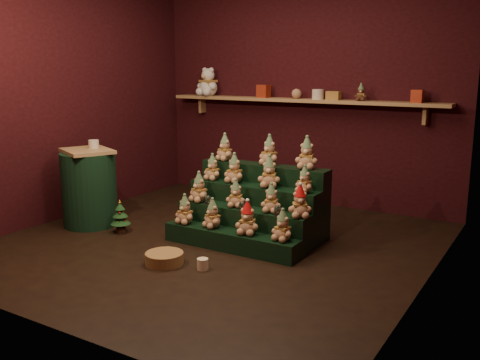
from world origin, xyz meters
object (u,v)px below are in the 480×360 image
Objects in this scene: side_table at (89,188)px; wicker_basket at (164,258)px; brown_bear at (361,92)px; snow_globe_b at (242,206)px; white_bear at (208,78)px; mini_christmas_tree at (120,217)px; snow_globe_c at (278,210)px; mug_left at (168,253)px; snow_globe_a at (208,200)px; mug_right at (203,264)px; riser_tier_front at (230,240)px.

side_table reaches higher than wicker_basket.
snow_globe_b is at bearing -121.09° from brown_bear.
wicker_basket is (-0.32, -0.79, -0.35)m from snow_globe_b.
white_bear reaches higher than snow_globe_b.
snow_globe_c is at bearing 10.28° from mini_christmas_tree.
snow_globe_b is 0.80× the size of mug_left.
snow_globe_c reaches higher than snow_globe_a.
mug_right is (1.34, -0.41, -0.12)m from mini_christmas_tree.
snow_globe_c is at bearing 0.00° from snow_globe_b.
brown_bear is at bearing 72.94° from snow_globe_b.
snow_globe_b is 2.09m from brown_bear.
white_bear reaches higher than riser_tier_front.
snow_globe_b is at bearing 59.67° from mug_left.
mug_left is at bearing -21.15° from mini_christmas_tree.
side_table reaches higher than riser_tier_front.
snow_globe_a is at bearing -131.96° from brown_bear.
wicker_basket is at bearing -169.07° from mug_right.
mini_christmas_tree is (-1.30, -0.31, -0.23)m from snow_globe_b.
mug_right is (-0.34, -0.72, -0.36)m from snow_globe_c.
mug_left is at bearing -50.56° from white_bear.
brown_bear is (0.49, 2.46, 1.37)m from mug_right.
wicker_basket is 1.74× the size of brown_bear.
mini_christmas_tree is 0.98m from mug_left.
brown_bear reaches higher than mug_left.
mini_christmas_tree is 3.64× the size of mug_left.
mug_left is (0.91, -0.35, -0.12)m from mini_christmas_tree.
brown_bear is at bearing 48.20° from mini_christmas_tree.
mini_christmas_tree is at bearing 162.88° from mug_right.
side_table is 3.22m from brown_bear.
side_table is (-1.77, -0.27, 0.02)m from snow_globe_b.
riser_tier_front is at bearing 6.57° from mini_christmas_tree.
mug_left is 0.29× the size of wicker_basket.
white_bear is (-1.97, 1.74, 1.15)m from snow_globe_c.
mug_right is at bearing -115.28° from brown_bear.
mini_christmas_tree is at bearing 153.73° from wicker_basket.
white_bear is 2.12m from brown_bear.
wicker_basket is (0.07, -0.13, 0.00)m from mug_left.
white_bear is (-1.63, 2.46, 1.50)m from mug_right.
wicker_basket is 0.72× the size of white_bear.
side_table is (-2.16, -0.27, 0.01)m from snow_globe_c.
side_table is at bearing 166.12° from mug_right.
snow_globe_a is at bearing 18.62° from mini_christmas_tree.
wicker_basket is 3.00m from brown_bear.
brown_bear is (0.85, 2.53, 1.36)m from wicker_basket.
riser_tier_front is at bearing -101.09° from snow_globe_b.
mini_christmas_tree reaches higher than wicker_basket.
side_table is at bearing -82.48° from white_bear.
snow_globe_b is 0.40× the size of brown_bear.
wicker_basket is at bearing -62.60° from mug_left.
riser_tier_front is 14.62× the size of snow_globe_c.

